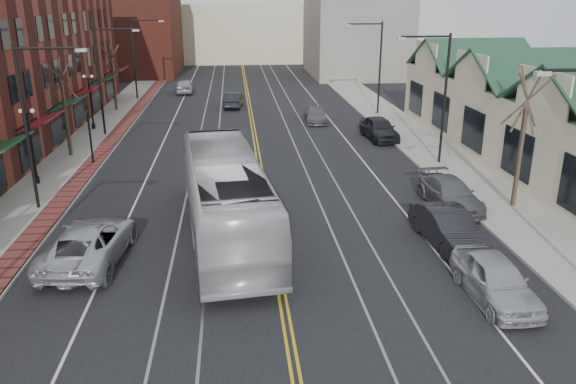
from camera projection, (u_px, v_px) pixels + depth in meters
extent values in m
cube|color=gray|center=(52.00, 184.00, 32.05)|extent=(4.00, 120.00, 0.15)
cube|color=gray|center=(458.00, 172.00, 34.23)|extent=(4.00, 120.00, 0.15)
cube|color=beige|center=(557.00, 134.00, 34.04)|extent=(8.00, 36.00, 4.60)
cube|color=maroon|center=(125.00, 21.00, 76.37)|extent=(14.00, 18.00, 14.00)
cube|color=beige|center=(241.00, 33.00, 92.74)|extent=(22.00, 14.00, 9.00)
cube|color=slate|center=(356.00, 33.00, 74.99)|extent=(12.00, 16.00, 11.00)
cylinder|color=black|center=(26.00, 130.00, 26.99)|extent=(0.16, 0.16, 8.00)
cylinder|color=black|center=(47.00, 48.00, 25.87)|extent=(3.00, 0.12, 0.12)
cube|color=#999999|center=(81.00, 50.00, 26.04)|extent=(0.50, 0.25, 0.15)
cylinder|color=black|center=(99.00, 82.00, 42.02)|extent=(0.16, 0.16, 8.00)
cylinder|color=black|center=(115.00, 29.00, 40.90)|extent=(3.00, 0.12, 0.12)
cube|color=#999999|center=(136.00, 30.00, 41.07)|extent=(0.50, 0.25, 0.15)
cylinder|color=black|center=(134.00, 59.00, 57.05)|extent=(0.16, 0.16, 8.00)
cylinder|color=black|center=(146.00, 20.00, 55.93)|extent=(3.00, 0.12, 0.12)
cube|color=#999999|center=(161.00, 21.00, 56.10)|extent=(0.50, 0.25, 0.15)
cube|color=#999999|center=(542.00, 74.00, 18.19)|extent=(0.50, 0.25, 0.15)
cylinder|color=black|center=(445.00, 100.00, 34.72)|extent=(0.16, 0.16, 8.00)
cylinder|color=black|center=(426.00, 37.00, 33.33)|extent=(3.00, 0.12, 0.12)
cube|color=#999999|center=(401.00, 38.00, 33.22)|extent=(0.50, 0.25, 0.15)
cylinder|color=black|center=(380.00, 68.00, 49.75)|extent=(0.16, 0.16, 8.00)
cylinder|color=black|center=(365.00, 24.00, 48.36)|extent=(3.00, 0.12, 0.12)
cube|color=#999999|center=(348.00, 25.00, 48.25)|extent=(0.50, 0.25, 0.15)
cylinder|color=black|center=(37.00, 180.00, 31.88)|extent=(0.28, 0.28, 0.40)
cylinder|color=black|center=(32.00, 149.00, 31.29)|extent=(0.14, 0.14, 4.00)
cube|color=black|center=(27.00, 114.00, 30.63)|extent=(0.60, 0.06, 0.06)
sphere|color=white|center=(21.00, 111.00, 30.55)|extent=(0.24, 0.24, 0.24)
sphere|color=white|center=(32.00, 111.00, 30.61)|extent=(0.24, 0.24, 0.24)
cylinder|color=black|center=(94.00, 126.00, 45.04)|extent=(0.28, 0.28, 0.40)
cylinder|color=black|center=(91.00, 104.00, 44.44)|extent=(0.14, 0.14, 4.00)
cube|color=black|center=(88.00, 78.00, 43.78)|extent=(0.60, 0.06, 0.06)
sphere|color=white|center=(84.00, 76.00, 43.70)|extent=(0.24, 0.24, 0.24)
sphere|color=white|center=(92.00, 76.00, 43.76)|extent=(0.24, 0.24, 0.24)
cylinder|color=#382B21|center=(66.00, 119.00, 36.80)|extent=(0.24, 0.24, 4.90)
cylinder|color=#382B21|center=(61.00, 80.00, 35.96)|extent=(0.58, 1.37, 2.90)
cylinder|color=#382B21|center=(61.00, 80.00, 35.96)|extent=(1.60, 0.66, 2.78)
cylinder|color=#382B21|center=(61.00, 80.00, 35.96)|extent=(0.53, 1.23, 2.96)
cylinder|color=#382B21|center=(61.00, 80.00, 35.96)|extent=(1.69, 1.03, 2.64)
cylinder|color=#382B21|center=(61.00, 80.00, 35.96)|extent=(1.78, 1.29, 2.48)
cylinder|color=#382B21|center=(114.00, 85.00, 51.89)|extent=(0.24, 0.24, 4.55)
cylinder|color=#382B21|center=(111.00, 59.00, 51.11)|extent=(0.55, 1.28, 2.69)
cylinder|color=#382B21|center=(111.00, 59.00, 51.11)|extent=(1.49, 0.62, 2.58)
cylinder|color=#382B21|center=(111.00, 59.00, 51.11)|extent=(0.50, 1.15, 2.75)
cylinder|color=#382B21|center=(111.00, 59.00, 51.11)|extent=(1.57, 0.97, 2.45)
cylinder|color=#382B21|center=(111.00, 59.00, 51.11)|extent=(1.66, 1.20, 2.30)
cylinder|color=#382B21|center=(520.00, 155.00, 27.75)|extent=(0.24, 0.24, 5.25)
cylinder|color=#382B21|center=(527.00, 100.00, 26.85)|extent=(0.61, 1.46, 3.10)
cylinder|color=#382B21|center=(527.00, 100.00, 26.85)|extent=(1.70, 0.70, 2.97)
cylinder|color=#382B21|center=(527.00, 100.00, 26.85)|extent=(0.56, 1.31, 3.17)
cylinder|color=#382B21|center=(527.00, 100.00, 26.85)|extent=(1.80, 1.10, 2.82)
cylinder|color=#382B21|center=(527.00, 100.00, 26.85)|extent=(1.90, 1.37, 2.65)
cylinder|color=black|center=(90.00, 138.00, 35.38)|extent=(0.12, 0.12, 3.20)
imported|color=black|center=(87.00, 111.00, 34.80)|extent=(0.18, 0.15, 0.90)
imported|color=silver|center=(226.00, 196.00, 24.79)|extent=(4.59, 13.65, 3.73)
imported|color=#B9BBC1|center=(89.00, 243.00, 22.58)|extent=(3.23, 6.16, 1.65)
imported|color=#AEAFB5|center=(495.00, 279.00, 19.80)|extent=(1.95, 4.61, 1.55)
imported|color=black|center=(448.00, 228.00, 24.14)|extent=(2.10, 4.97, 1.59)
imported|color=#5C5D63|center=(450.00, 194.00, 28.52)|extent=(2.37, 5.13, 1.45)
imported|color=black|center=(379.00, 128.00, 42.06)|extent=(2.34, 5.06, 1.68)
imported|color=black|center=(234.00, 100.00, 54.21)|extent=(2.06, 4.58, 1.46)
imported|color=#59595F|center=(316.00, 115.00, 47.94)|extent=(1.98, 4.49, 1.28)
imported|color=#9D9EA3|center=(184.00, 86.00, 62.18)|extent=(2.18, 4.82, 1.60)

